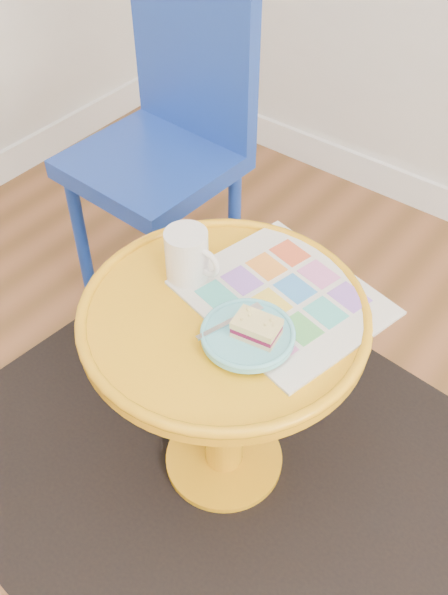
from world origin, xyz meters
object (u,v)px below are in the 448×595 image
Objects in this scene: newspaper at (283,297)px; plate at (248,335)px; side_table at (224,362)px; mug at (188,255)px; chair at (169,135)px.

newspaper is 2.11× the size of plate.
mug is (-0.12, 0.03, 0.21)m from side_table.
chair is (-0.53, 0.44, 0.13)m from side_table.
newspaper reaches higher than side_table.
plate is at bearing -22.21° from side_table.
plate is (0.20, -0.07, -0.04)m from mug.
chair is 7.26× the size of mug.
chair is at bearing 142.18° from plate.
plate is (0.61, -0.47, 0.04)m from chair.
plate is at bearing -71.74° from newspaper.
newspaper is at bearing 95.53° from plate.
mug reaches higher than side_table.
mug is (-0.18, -0.07, 0.06)m from newspaper.
side_table is at bearing -18.54° from mug.
mug is at bearing -147.65° from newspaper.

